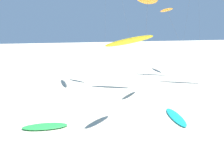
% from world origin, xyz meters
% --- Properties ---
extents(flying_kite_1, '(7.95, 12.30, 9.78)m').
position_xyz_m(flying_kite_1, '(9.49, 35.72, 8.27)').
color(flying_kite_1, yellow).
rests_on(flying_kite_1, ground).
extents(flying_kite_5, '(5.56, 8.00, 13.55)m').
position_xyz_m(flying_kite_5, '(12.59, 28.28, 12.98)').
color(flying_kite_5, orange).
rests_on(flying_kite_5, ground).
extents(grounded_kite_1, '(4.92, 2.13, 0.34)m').
position_xyz_m(grounded_kite_1, '(-4.42, 21.98, 0.17)').
color(grounded_kite_1, green).
rests_on(grounded_kite_1, ground).
extents(grounded_kite_2, '(2.38, 6.34, 0.30)m').
position_xyz_m(grounded_kite_2, '(10.76, 21.13, 0.16)').
color(grounded_kite_2, '#19B2B7').
rests_on(grounded_kite_2, ground).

